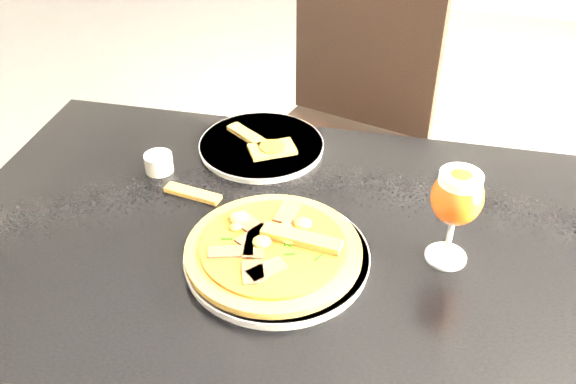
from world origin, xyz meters
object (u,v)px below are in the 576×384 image
(pizza, at_px, (274,249))
(beer_glass, at_px, (457,198))
(dining_table, at_px, (267,269))
(chair_far, at_px, (342,136))

(pizza, distance_m, beer_glass, 0.32)
(dining_table, relative_size, pizza, 4.05)
(chair_far, bearing_deg, dining_table, -76.65)
(dining_table, bearing_deg, chair_far, 86.11)
(chair_far, xyz_separation_m, pizza, (0.03, -0.77, 0.23))
(chair_far, bearing_deg, pizza, -73.93)
(dining_table, relative_size, beer_glass, 6.78)
(dining_table, distance_m, pizza, 0.14)
(dining_table, height_order, beer_glass, beer_glass)
(pizza, bearing_deg, dining_table, 118.97)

